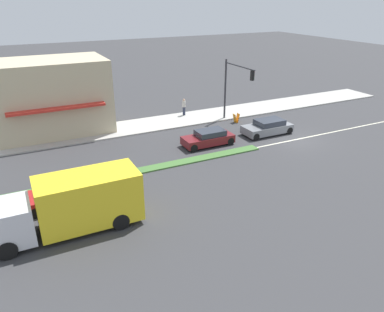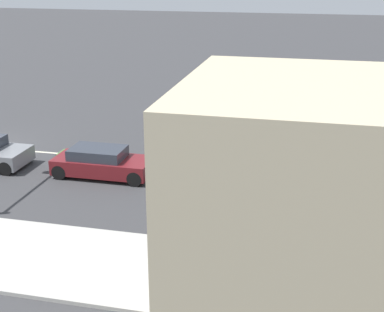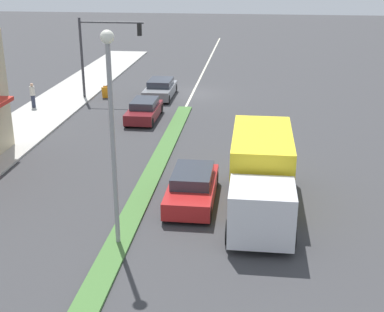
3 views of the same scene
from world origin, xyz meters
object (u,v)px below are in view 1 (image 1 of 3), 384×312
object	(u,v)px
pedestrian	(184,107)
delivery_truck	(71,204)
traffic_signal_main	(234,82)
sedan_maroon	(208,138)
warning_aframe_sign	(236,118)
hatchback_red	(68,193)
suv_grey	(268,127)

from	to	relation	value
pedestrian	delivery_truck	size ratio (longest dim) A/B	0.22
traffic_signal_main	sedan_maroon	size ratio (longest dim) A/B	1.36
warning_aframe_sign	delivery_truck	size ratio (longest dim) A/B	0.11
hatchback_red	sedan_maroon	xyz separation A→B (m)	(4.40, -11.64, -0.05)
traffic_signal_main	delivery_truck	distance (m)	20.10
warning_aframe_sign	traffic_signal_main	bearing A→B (deg)	87.41
warning_aframe_sign	hatchback_red	bearing A→B (deg)	116.33
sedan_maroon	delivery_truck	bearing A→B (deg)	121.30
delivery_truck	suv_grey	xyz separation A→B (m)	(7.20, -17.67, -0.85)
hatchback_red	suv_grey	bearing A→B (deg)	-75.87
pedestrian	sedan_maroon	xyz separation A→B (m)	(-7.88, 1.58, -0.39)
hatchback_red	suv_grey	distance (m)	18.02
pedestrian	suv_grey	bearing A→B (deg)	-151.64
warning_aframe_sign	delivery_truck	bearing A→B (deg)	123.18
traffic_signal_main	pedestrian	size ratio (longest dim) A/B	3.38
warning_aframe_sign	suv_grey	size ratio (longest dim) A/B	0.19
delivery_truck	hatchback_red	xyz separation A→B (m)	(2.80, -0.20, -0.82)
sedan_maroon	suv_grey	size ratio (longest dim) A/B	0.96
traffic_signal_main	suv_grey	xyz separation A→B (m)	(-3.92, -1.12, -3.28)
suv_grey	delivery_truck	bearing A→B (deg)	112.16
delivery_truck	sedan_maroon	bearing A→B (deg)	-58.70
pedestrian	suv_grey	xyz separation A→B (m)	(-7.88, -4.26, -0.37)
hatchback_red	suv_grey	xyz separation A→B (m)	(4.40, -17.47, -0.03)
delivery_truck	sedan_maroon	size ratio (longest dim) A/B	1.82
traffic_signal_main	suv_grey	distance (m)	5.23
pedestrian	sedan_maroon	bearing A→B (deg)	168.70
pedestrian	hatchback_red	distance (m)	18.05
traffic_signal_main	delivery_truck	size ratio (longest dim) A/B	0.75
warning_aframe_sign	delivery_truck	xyz separation A→B (m)	(-11.11, 16.99, 1.04)
traffic_signal_main	warning_aframe_sign	world-z (taller)	traffic_signal_main
delivery_truck	suv_grey	world-z (taller)	delivery_truck
traffic_signal_main	suv_grey	world-z (taller)	traffic_signal_main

